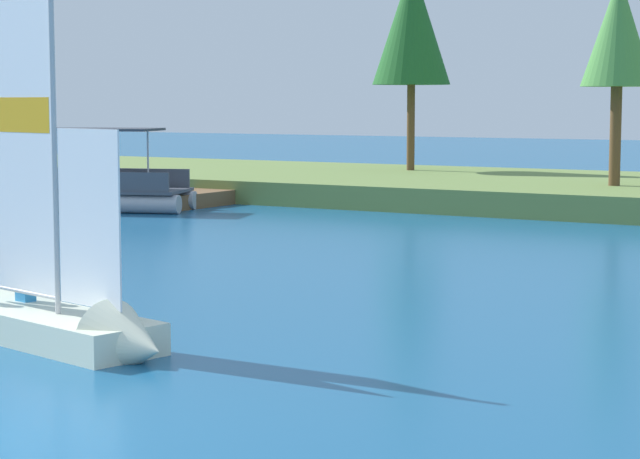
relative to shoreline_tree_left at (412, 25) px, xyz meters
The scene contains 5 objects.
shoreline_tree_left is the anchor object (origin of this frame).
shoreline_tree_midleft 10.58m from the shoreline_tree_left, 25.05° to the right, with size 2.31×2.31×6.73m.
wooden_dock 12.63m from the shoreline_tree_left, 106.37° to the right, with size 1.78×4.22×0.49m, color brown.
sailboat 31.78m from the shoreline_tree_left, 72.39° to the right, with size 5.06×2.26×5.52m.
pontoon_boat 15.15m from the shoreline_tree_left, 110.80° to the right, with size 6.85×4.22×2.64m.
Camera 1 is at (9.50, -8.04, 3.49)m, focal length 66.96 mm.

